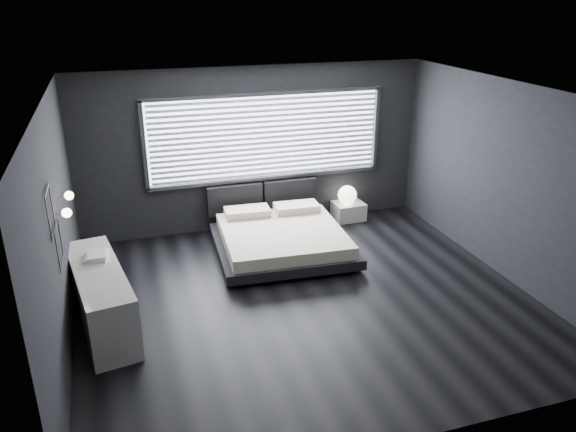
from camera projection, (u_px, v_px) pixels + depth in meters
name	position (u px, v px, depth m)	size (l,w,h in m)	color
room	(308.00, 204.00, 7.17)	(6.04, 6.00, 2.80)	black
window	(267.00, 137.00, 9.53)	(4.14, 0.09, 1.52)	white
headboard	(263.00, 196.00, 9.85)	(1.96, 0.16, 0.52)	black
sconce_near	(66.00, 213.00, 6.34)	(0.18, 0.11, 0.11)	silver
sconce_far	(69.00, 196.00, 6.87)	(0.18, 0.11, 0.11)	silver
wall_art_upper	(50.00, 212.00, 5.69)	(0.01, 0.48, 0.48)	#47474C
wall_art_lower	(59.00, 244.00, 6.09)	(0.01, 0.48, 0.48)	#47474C
bed	(282.00, 238.00, 8.95)	(2.21, 2.12, 0.54)	black
nightstand	(348.00, 211.00, 10.32)	(0.54, 0.45, 0.32)	silver
orb_lamp	(347.00, 195.00, 10.16)	(0.34, 0.34, 0.34)	white
dresser	(101.00, 297.00, 6.97)	(0.87, 2.03, 0.79)	silver
book_stack	(97.00, 256.00, 7.09)	(0.31, 0.38, 0.07)	silver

